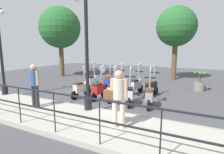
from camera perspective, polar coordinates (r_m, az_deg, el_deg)
ground_plane at (r=8.36m, az=2.50°, el=-6.55°), size 28.00×28.00×0.00m
promenade_walkway at (r=5.75m, az=-10.48°, el=-13.62°), size 2.20×20.00×0.15m
fence_railing at (r=4.72m, az=-18.42°, el=-8.52°), size 0.04×16.03×1.07m
lamp_post_near at (r=6.01m, az=-8.20°, el=6.87°), size 0.26×0.90×4.28m
lamp_post_far at (r=9.45m, az=-32.47°, el=6.15°), size 0.26×0.90×4.19m
pedestrian_with_bag at (r=4.69m, az=1.91°, el=-5.81°), size 0.34×0.64×1.59m
pedestrian_distant at (r=6.90m, az=-24.01°, el=-1.64°), size 0.37×0.49×1.59m
tree_large at (r=14.86m, az=-16.60°, el=15.14°), size 3.22×3.22×5.49m
tree_distant at (r=13.62m, az=20.22°, el=15.05°), size 2.80×2.80×5.19m
potted_palm at (r=10.59m, az=26.62°, el=-1.65°), size 1.06×0.66×1.05m
scooter_near_0 at (r=7.03m, az=12.04°, el=-5.81°), size 1.22×0.48×1.54m
scooter_near_1 at (r=7.18m, az=5.76°, el=-5.31°), size 1.20×0.54×1.54m
scooter_near_2 at (r=7.69m, az=0.23°, el=-4.26°), size 1.23×0.44×1.54m
scooter_near_3 at (r=7.92m, az=-4.33°, el=-3.88°), size 1.23×0.44×1.54m
scooter_near_4 at (r=8.25m, az=-10.09°, el=-3.46°), size 1.22×0.48×1.54m
scooter_far_0 at (r=8.57m, az=12.81°, el=-3.06°), size 1.20×0.54×1.54m
scooter_far_1 at (r=8.88m, az=7.82°, el=-2.46°), size 1.20×0.53×1.54m
scooter_far_2 at (r=9.19m, az=2.78°, el=-1.97°), size 1.22×0.50×1.54m
scooter_far_3 at (r=9.65m, az=-1.06°, el=-1.40°), size 1.23×0.44×1.54m
scooter_far_4 at (r=9.92m, az=-6.60°, el=-1.17°), size 1.23×0.44×1.54m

